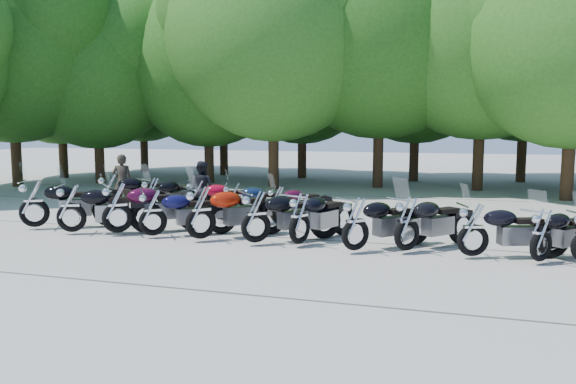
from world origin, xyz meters
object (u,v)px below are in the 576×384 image
(motorcycle_0, at_px, (34,202))
(motorcycle_4, at_px, (201,211))
(motorcycle_6, at_px, (300,217))
(motorcycle_9, at_px, (473,228))
(motorcycle_14, at_px, (197,197))
(motorcycle_3, at_px, (153,211))
(motorcycle_5, at_px, (256,215))
(motorcycle_12, at_px, (110,192))
(rider_0, at_px, (122,182))
(motorcycle_7, at_px, (356,222))
(motorcycle_2, at_px, (117,206))
(motorcycle_16, at_px, (277,203))
(motorcycle_15, at_px, (234,200))
(motorcycle_13, at_px, (152,195))
(motorcycle_1, at_px, (71,206))
(rider_1, at_px, (202,188))
(motorcycle_8, at_px, (407,222))
(motorcycle_10, at_px, (541,233))

(motorcycle_0, height_order, motorcycle_4, motorcycle_0)
(motorcycle_4, bearing_deg, motorcycle_6, -132.18)
(motorcycle_9, bearing_deg, motorcycle_4, 69.92)
(motorcycle_14, bearing_deg, motorcycle_9, -132.80)
(motorcycle_9, bearing_deg, motorcycle_3, 69.55)
(motorcycle_4, height_order, motorcycle_5, motorcycle_4)
(motorcycle_3, bearing_deg, motorcycle_12, 11.26)
(motorcycle_5, bearing_deg, rider_0, 14.13)
(motorcycle_0, height_order, motorcycle_5, motorcycle_0)
(motorcycle_5, height_order, motorcycle_7, motorcycle_5)
(motorcycle_2, bearing_deg, motorcycle_5, -134.97)
(motorcycle_16, bearing_deg, motorcycle_3, 98.97)
(motorcycle_15, bearing_deg, rider_0, 55.25)
(motorcycle_2, bearing_deg, motorcycle_13, -30.71)
(motorcycle_13, bearing_deg, motorcycle_6, -175.42)
(motorcycle_1, bearing_deg, rider_1, -47.83)
(motorcycle_5, bearing_deg, motorcycle_12, 20.57)
(motorcycle_3, xyz_separation_m, motorcycle_15, (0.96, 2.67, -0.04))
(motorcycle_7, xyz_separation_m, rider_0, (-8.14, 3.97, 0.21))
(motorcycle_1, relative_size, rider_1, 1.54)
(motorcycle_2, relative_size, motorcycle_9, 1.14)
(motorcycle_6, bearing_deg, motorcycle_16, -39.99)
(motorcycle_7, distance_m, rider_1, 6.42)
(motorcycle_6, height_order, rider_0, rider_0)
(motorcycle_5, distance_m, motorcycle_16, 2.85)
(motorcycle_4, relative_size, rider_1, 1.58)
(motorcycle_7, bearing_deg, motorcycle_14, 13.03)
(motorcycle_8, xyz_separation_m, motorcycle_13, (-7.45, 2.54, -0.01))
(motorcycle_10, height_order, motorcycle_14, motorcycle_14)
(motorcycle_8, distance_m, motorcycle_10, 2.55)
(motorcycle_4, distance_m, motorcycle_10, 7.16)
(motorcycle_9, height_order, motorcycle_10, motorcycle_9)
(motorcycle_0, height_order, motorcycle_6, motorcycle_0)
(motorcycle_16, bearing_deg, motorcycle_9, -161.64)
(motorcycle_4, relative_size, motorcycle_16, 1.26)
(motorcycle_1, height_order, motorcycle_9, motorcycle_1)
(motorcycle_9, relative_size, rider_0, 1.28)
(motorcycle_5, relative_size, motorcycle_6, 1.04)
(motorcycle_5, distance_m, motorcycle_6, 0.97)
(motorcycle_5, height_order, motorcycle_13, motorcycle_5)
(motorcycle_16, bearing_deg, motorcycle_5, 145.91)
(motorcycle_4, distance_m, motorcycle_7, 3.60)
(motorcycle_8, height_order, rider_1, rider_1)
(motorcycle_5, bearing_deg, motorcycle_16, -34.34)
(motorcycle_7, bearing_deg, motorcycle_6, 29.70)
(motorcycle_14, distance_m, motorcycle_15, 1.11)
(motorcycle_2, distance_m, motorcycle_6, 4.55)
(motorcycle_4, bearing_deg, motorcycle_13, 0.53)
(motorcycle_16, bearing_deg, motorcycle_15, 51.48)
(motorcycle_2, relative_size, motorcycle_5, 1.05)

